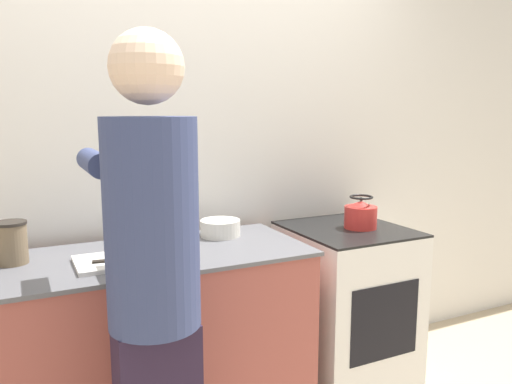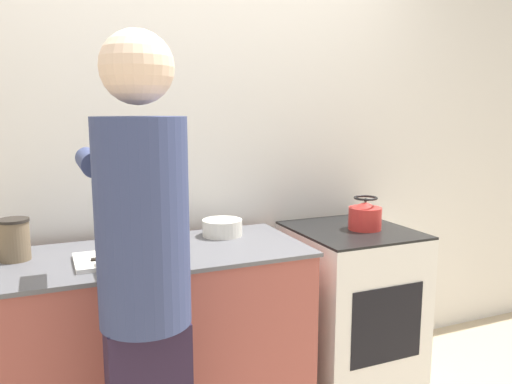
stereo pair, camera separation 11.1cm
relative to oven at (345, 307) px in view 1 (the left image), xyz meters
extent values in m
cube|color=silver|center=(-0.72, 0.39, 0.86)|extent=(8.00, 0.05, 2.60)
cube|color=#9E4C42|center=(-1.06, -0.02, -0.01)|extent=(1.36, 0.60, 0.86)
cube|color=#56565B|center=(-1.06, -0.02, 0.43)|extent=(1.38, 0.63, 0.02)
cube|color=silver|center=(0.00, 0.00, -0.01)|extent=(0.58, 0.64, 0.87)
cube|color=black|center=(0.00, 0.00, 0.43)|extent=(0.58, 0.64, 0.01)
cube|color=black|center=(0.00, -0.31, 0.04)|extent=(0.41, 0.01, 0.38)
cylinder|color=navy|center=(-1.19, -0.57, 0.70)|extent=(0.30, 0.30, 0.67)
sphere|color=beige|center=(-1.19, -0.57, 1.18)|extent=(0.23, 0.23, 0.23)
cylinder|color=navy|center=(-1.31, -0.29, 0.87)|extent=(0.08, 0.30, 0.08)
cylinder|color=navy|center=(-1.06, -0.29, 0.87)|extent=(0.08, 0.30, 0.08)
cube|color=silver|center=(-1.20, -0.09, 0.45)|extent=(0.36, 0.25, 0.02)
cube|color=silver|center=(-1.16, -0.13, 0.46)|extent=(0.14, 0.05, 0.01)
cube|color=black|center=(-1.27, -0.11, 0.46)|extent=(0.09, 0.04, 0.01)
cylinder|color=red|center=(0.06, -0.03, 0.50)|extent=(0.17, 0.17, 0.12)
cone|color=red|center=(0.06, -0.03, 0.57)|extent=(0.14, 0.14, 0.03)
sphere|color=black|center=(0.06, -0.03, 0.60)|extent=(0.02, 0.02, 0.02)
torus|color=black|center=(0.06, -0.03, 0.61)|extent=(0.12, 0.12, 0.01)
cylinder|color=silver|center=(-0.67, 0.13, 0.48)|extent=(0.20, 0.20, 0.08)
cylinder|color=#756047|center=(-1.60, 0.08, 0.52)|extent=(0.12, 0.12, 0.16)
cylinder|color=#28231E|center=(-1.60, 0.08, 0.61)|extent=(0.13, 0.13, 0.01)
camera|label=1|loc=(-1.57, -2.10, 1.05)|focal=35.00mm
camera|label=2|loc=(-1.47, -2.14, 1.05)|focal=35.00mm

